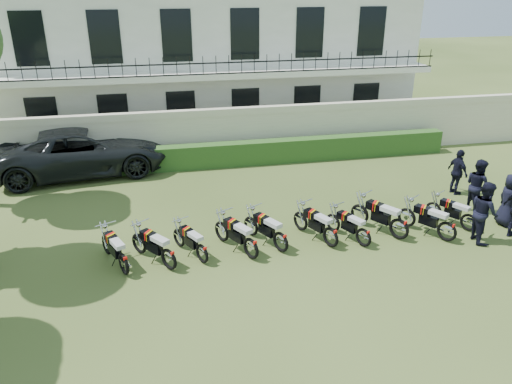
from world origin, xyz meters
The scene contains 19 objects.
ground centered at (0.00, 0.00, 0.00)m, with size 100.00×100.00×0.00m, color #3A491D.
perimeter_wall centered at (0.00, 8.00, 1.17)m, with size 30.00×0.35×2.30m.
hedge centered at (1.00, 7.20, 0.50)m, with size 18.00×0.60×1.00m, color #264E1C.
building centered at (0.00, 13.96, 3.71)m, with size 20.40×9.60×7.40m.
motorcycle_0 centered at (-3.84, -0.66, 0.48)m, with size 0.91×1.81×1.05m.
motorcycle_1 centered at (-2.64, -0.67, 0.49)m, with size 1.25×1.63×1.07m.
motorcycle_2 centered at (-1.71, -0.50, 0.45)m, with size 0.93×1.61×0.97m.
motorcycle_3 centered at (-0.33, -0.56, 0.51)m, with size 1.07×1.81×1.10m.
motorcycle_4 centered at (0.59, -0.35, 0.49)m, with size 1.04×1.76×1.07m.
motorcycle_5 centered at (2.12, -0.37, 0.49)m, with size 0.96×1.81×1.07m.
motorcycle_6 centered at (3.09, -0.54, 0.46)m, with size 0.92×1.67×0.99m.
motorcycle_7 centered at (4.33, -0.34, 0.53)m, with size 1.22×1.84×1.15m.
motorcycle_8 centered at (5.69, -0.75, 0.50)m, with size 1.16×1.71×1.08m.
motorcycle_9 centered at (6.75, -0.27, 0.45)m, with size 1.00×1.58×0.97m.
suv centered at (-5.68, 7.56, 0.94)m, with size 3.13×6.79×1.89m, color black.
officer_1 centered at (6.74, -0.88, 0.96)m, with size 0.93×0.73×1.92m, color black.
officer_3 centered at (8.19, -0.09, 0.88)m, with size 0.86×0.56×1.75m, color black.
officer_4 centered at (7.84, 1.07, 0.93)m, with size 0.91×0.71×1.86m, color black.
officer_5 centered at (8.01, 2.52, 0.85)m, with size 1.00×0.42×1.71m, color black.
Camera 1 is at (-2.70, -12.68, 7.43)m, focal length 35.00 mm.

